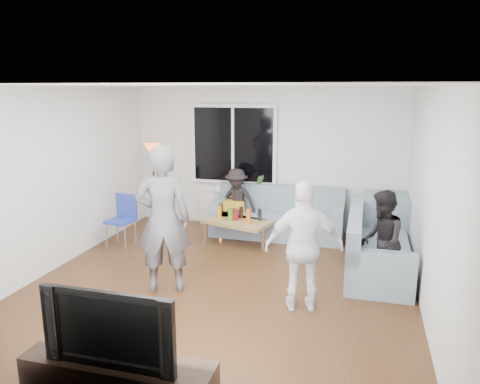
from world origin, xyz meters
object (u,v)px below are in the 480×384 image
(sofa_back_section, at_px, (277,212))
(player_right, at_px, (304,247))
(side_chair, at_px, (120,222))
(television, at_px, (115,324))
(spectator_right, at_px, (381,242))
(sofa_right_section, at_px, (379,243))
(coffee_table, at_px, (238,232))
(tv_console, at_px, (119,384))
(spectator_back, at_px, (237,201))
(floor_lamp, at_px, (154,185))
(player_left, at_px, (163,220))

(sofa_back_section, xyz_separation_m, player_right, (0.81, -2.64, 0.35))
(side_chair, distance_m, television, 4.04)
(sofa_back_section, height_order, television, television)
(player_right, bearing_deg, side_chair, -37.01)
(side_chair, height_order, spectator_right, spectator_right)
(sofa_back_section, xyz_separation_m, television, (-0.39, -4.77, 0.34))
(side_chair, bearing_deg, sofa_back_section, 35.79)
(sofa_right_section, xyz_separation_m, television, (-2.09, -3.55, 0.34))
(coffee_table, bearing_deg, tv_console, -87.55)
(television, bearing_deg, spectator_back, 94.39)
(tv_console, bearing_deg, sofa_back_section, 85.32)
(coffee_table, height_order, spectator_back, spectator_back)
(coffee_table, relative_size, side_chair, 1.28)
(sofa_back_section, relative_size, floor_lamp, 1.47)
(sofa_back_section, height_order, sofa_right_section, same)
(sofa_right_section, height_order, player_right, player_right)
(spectator_back, bearing_deg, television, -79.10)
(sofa_right_section, relative_size, player_right, 1.29)
(sofa_right_section, bearing_deg, sofa_back_section, 54.28)
(spectator_back, distance_m, television, 4.82)
(sofa_right_section, relative_size, tv_console, 1.25)
(sofa_right_section, xyz_separation_m, spectator_right, (0.00, -0.67, 0.24))
(sofa_right_section, relative_size, side_chair, 2.33)
(television, bearing_deg, coffee_table, 92.45)
(player_left, relative_size, spectator_back, 1.62)
(player_right, relative_size, spectator_back, 1.33)
(sofa_right_section, distance_m, floor_lamp, 4.27)
(player_right, relative_size, tv_console, 0.97)
(sofa_right_section, height_order, spectator_right, spectator_right)
(sofa_back_section, bearing_deg, coffee_table, -134.56)
(floor_lamp, bearing_deg, player_left, -61.75)
(side_chair, xyz_separation_m, player_left, (1.39, -1.32, 0.52))
(sofa_back_section, xyz_separation_m, floor_lamp, (-2.38, 0.01, 0.36))
(player_right, height_order, spectator_back, player_right)
(spectator_back, distance_m, tv_console, 4.83)
(sofa_back_section, distance_m, side_chair, 2.69)
(spectator_back, bearing_deg, player_right, -53.01)
(television, bearing_deg, sofa_right_section, 59.58)
(coffee_table, bearing_deg, player_left, -101.60)
(player_left, bearing_deg, sofa_right_section, -172.30)
(sofa_right_section, relative_size, television, 1.80)
(floor_lamp, distance_m, television, 5.17)
(tv_console, bearing_deg, spectator_right, 54.07)
(player_right, bearing_deg, sofa_right_section, -135.50)
(sofa_right_section, bearing_deg, floor_lamp, 73.23)
(sofa_right_section, xyz_separation_m, side_chair, (-4.07, -0.05, 0.01))
(coffee_table, distance_m, television, 4.23)
(player_left, relative_size, player_right, 1.22)
(side_chair, relative_size, television, 0.77)
(sofa_right_section, distance_m, television, 4.13)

